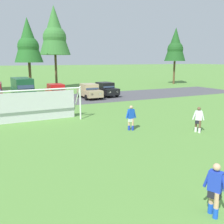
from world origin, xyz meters
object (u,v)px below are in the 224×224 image
at_px(player_winger_left, 131,118).
at_px(parked_car_slot_center_left, 23,89).
at_px(player_striker_near, 198,120).
at_px(soccer_goal, 29,105).
at_px(player_midfield_center, 215,190).
at_px(parked_car_slot_center_right, 90,91).
at_px(parked_car_slot_center, 56,91).
at_px(parked_car_slot_right, 105,89).

xyz_separation_m(player_winger_left, parked_car_slot_center_left, (-4.72, 15.96, 0.52)).
bearing_deg(player_striker_near, player_winger_left, 147.24).
xyz_separation_m(soccer_goal, player_midfield_center, (3.09, -14.32, -0.47)).
height_order(player_striker_near, player_midfield_center, same).
bearing_deg(parked_car_slot_center_left, parked_car_slot_center_right, -12.17).
bearing_deg(parked_car_slot_center_right, player_winger_left, -100.39).
bearing_deg(player_midfield_center, parked_car_slot_center_left, 95.05).
distance_m(player_striker_near, player_winger_left, 4.22).
height_order(player_midfield_center, player_winger_left, same).
bearing_deg(parked_car_slot_center_right, parked_car_slot_center, 157.70).
relative_size(player_midfield_center, parked_car_slot_center_left, 0.33).
xyz_separation_m(player_midfield_center, player_winger_left, (2.50, 9.16, 0.00)).
height_order(player_winger_left, parked_car_slot_center, parked_car_slot_center).
relative_size(player_striker_near, player_midfield_center, 1.00).
relative_size(player_striker_near, parked_car_slot_right, 0.38).
height_order(player_striker_near, parked_car_slot_center_left, parked_car_slot_center_left).
height_order(player_midfield_center, parked_car_slot_center_right, parked_car_slot_center_right).
bearing_deg(parked_car_slot_center_right, parked_car_slot_center_left, 167.83).
relative_size(soccer_goal, parked_car_slot_center_left, 1.52).
xyz_separation_m(player_midfield_center, parked_car_slot_center_right, (5.13, 23.53, 0.05)).
xyz_separation_m(parked_car_slot_center, parked_car_slot_center_right, (3.62, -1.49, 0.00)).
bearing_deg(player_midfield_center, parked_car_slot_center_right, 77.69).
distance_m(player_winger_left, parked_car_slot_center_right, 14.61).
height_order(player_winger_left, parked_car_slot_center_left, parked_car_slot_center_left).
bearing_deg(player_midfield_center, player_winger_left, 74.74).
distance_m(player_striker_near, parked_car_slot_center, 18.70).
bearing_deg(player_midfield_center, soccer_goal, 102.17).
height_order(parked_car_slot_center_left, parked_car_slot_right, parked_car_slot_center_left).
bearing_deg(parked_car_slot_center, parked_car_slot_center_left, 178.46).
xyz_separation_m(soccer_goal, player_winger_left, (5.59, -5.16, -0.47)).
relative_size(soccer_goal, player_winger_left, 4.54).
distance_m(soccer_goal, parked_car_slot_center, 11.65).
bearing_deg(parked_car_slot_right, parked_car_slot_center, 174.96).
xyz_separation_m(player_midfield_center, parked_car_slot_right, (7.62, 24.48, 0.05)).
bearing_deg(soccer_goal, player_winger_left, -42.75).
xyz_separation_m(soccer_goal, player_striker_near, (9.14, -7.45, -0.47)).
bearing_deg(parked_car_slot_center_right, parked_car_slot_right, 20.87).
bearing_deg(parked_car_slot_right, player_winger_left, -108.48).
distance_m(soccer_goal, parked_car_slot_center_left, 10.83).
distance_m(player_midfield_center, parked_car_slot_right, 25.64).
distance_m(parked_car_slot_center_right, parked_car_slot_right, 2.66).
xyz_separation_m(player_striker_near, player_midfield_center, (-6.05, -6.87, 0.00)).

